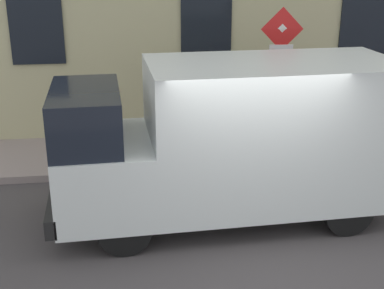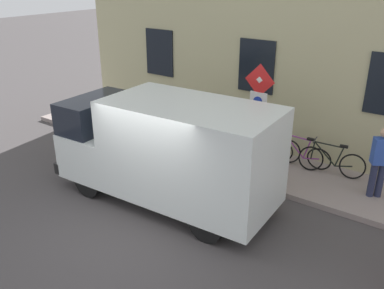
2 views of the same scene
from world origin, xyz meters
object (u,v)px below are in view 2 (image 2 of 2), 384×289
object	(u,v)px
bicycle_purple	(300,153)
pedestrian	(380,160)
delivery_van	(168,149)
bicycle_green	(271,146)
bicycle_black	(331,161)
sign_post_stacked	(258,112)

from	to	relation	value
bicycle_purple	pedestrian	bearing A→B (deg)	164.48
delivery_van	pedestrian	world-z (taller)	delivery_van
pedestrian	bicycle_green	bearing A→B (deg)	-131.51
delivery_van	bicycle_black	world-z (taller)	delivery_van
delivery_van	pedestrian	bearing A→B (deg)	-147.48
delivery_van	bicycle_green	size ratio (longest dim) A/B	3.16
delivery_van	sign_post_stacked	bearing A→B (deg)	-125.95
bicycle_green	bicycle_black	bearing A→B (deg)	177.46
sign_post_stacked	bicycle_black	xyz separation A→B (m)	(1.43, -1.48, -1.44)
sign_post_stacked	bicycle_purple	world-z (taller)	sign_post_stacked
pedestrian	bicycle_purple	bearing A→B (deg)	-135.54
bicycle_purple	pedestrian	size ratio (longest dim) A/B	1.00
bicycle_black	bicycle_green	world-z (taller)	same
sign_post_stacked	pedestrian	distance (m)	2.99
sign_post_stacked	bicycle_black	bearing A→B (deg)	-45.92
bicycle_green	pedestrian	world-z (taller)	pedestrian
bicycle_black	pedestrian	world-z (taller)	pedestrian
sign_post_stacked	delivery_van	size ratio (longest dim) A/B	0.53
bicycle_green	pedestrian	distance (m)	3.04
sign_post_stacked	bicycle_purple	distance (m)	2.13
bicycle_green	sign_post_stacked	bearing A→B (deg)	96.45
bicycle_purple	bicycle_green	distance (m)	0.85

